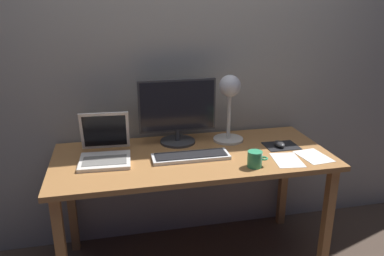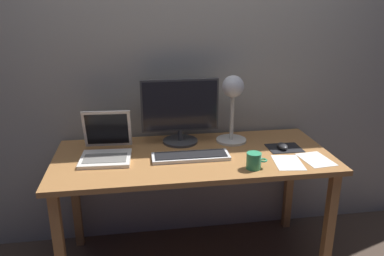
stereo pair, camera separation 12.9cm
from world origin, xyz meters
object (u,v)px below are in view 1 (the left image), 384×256
keyboard_main (191,156)px  mouse (279,144)px  desk_lamp (230,97)px  coffee_mug (255,159)px  monitor (177,110)px  laptop (105,146)px

keyboard_main → mouse: (0.57, 0.06, 0.01)m
mouse → keyboard_main: bearing=-174.2°
desk_lamp → mouse: bearing=-32.6°
keyboard_main → desk_lamp: desk_lamp is taller
coffee_mug → keyboard_main: bearing=149.0°
monitor → keyboard_main: bearing=-83.9°
desk_lamp → coffee_mug: desk_lamp is taller
keyboard_main → laptop: (-0.47, 0.11, 0.06)m
monitor → desk_lamp: 0.33m
laptop → coffee_mug: (0.78, -0.30, -0.03)m
laptop → mouse: size_ratio=3.34×
laptop → mouse: bearing=-3.0°
monitor → laptop: bearing=-161.4°
monitor → mouse: (0.59, -0.20, -0.19)m
desk_lamp → coffee_mug: (0.02, -0.42, -0.24)m
laptop → desk_lamp: 0.81m
laptop → keyboard_main: bearing=-13.4°
laptop → desk_lamp: (0.77, 0.12, 0.22)m
desk_lamp → mouse: desk_lamp is taller
monitor → desk_lamp: (0.32, -0.03, 0.07)m
mouse → desk_lamp: bearing=147.4°
keyboard_main → laptop: bearing=166.6°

